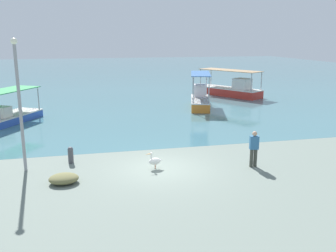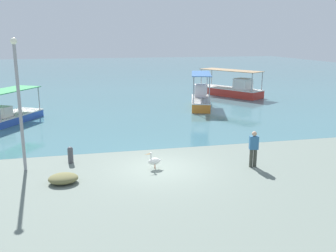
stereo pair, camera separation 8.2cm
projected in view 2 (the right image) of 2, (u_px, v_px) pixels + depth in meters
ground at (161, 169)px, 17.06m from camera, size 120.00×120.00×0.00m
harbor_water at (102, 73)px, 62.58m from camera, size 110.00×90.00×0.00m
fishing_boat_near_left at (232, 89)px, 37.88m from camera, size 5.29×6.84×2.60m
fishing_boat_center at (201, 99)px, 31.80m from camera, size 2.92×5.43×2.89m
fishing_boat_far_left at (10, 115)px, 26.28m from camera, size 4.04×5.07×2.28m
pelican at (154, 161)px, 16.95m from camera, size 0.80×0.37×0.80m
lamp_post at (19, 99)px, 16.07m from camera, size 0.28×0.28×5.82m
mooring_bollard at (70, 154)px, 17.74m from camera, size 0.27×0.27×0.80m
fisherman_standing at (254, 148)px, 17.08m from camera, size 0.43×0.29×1.69m
net_pile at (63, 178)px, 15.33m from camera, size 1.21×1.03×0.40m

